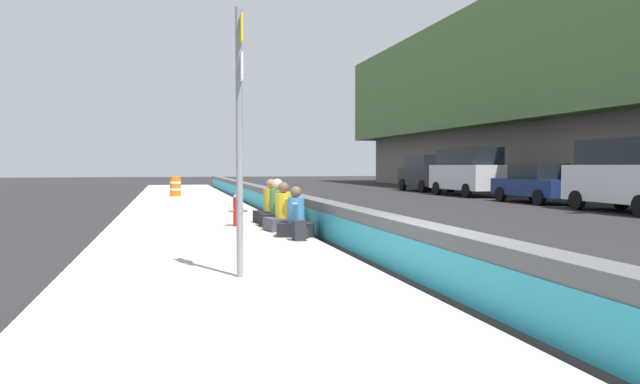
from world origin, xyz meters
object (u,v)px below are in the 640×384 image
(fire_hydrant, at_px, (238,208))
(parked_car_third, at_px, (632,174))
(seated_person_far, at_px, (271,209))
(parked_car_midline, at_px, (467,171))
(seated_person_middle, at_px, (284,215))
(parked_car_fourth, at_px, (537,183))
(construction_barrel, at_px, (175,186))
(backpack, at_px, (300,231))
(seated_person_foreground, at_px, (296,220))
(seated_person_rear, at_px, (278,211))
(route_sign_post, at_px, (239,123))
(parked_car_far, at_px, (426,173))

(fire_hydrant, bearing_deg, parked_car_third, -79.63)
(seated_person_far, xyz_separation_m, parked_car_midline, (13.64, -12.88, 0.85))
(seated_person_middle, height_order, parked_car_fourth, parked_car_fourth)
(fire_hydrant, distance_m, parked_car_midline, 19.96)
(parked_car_third, bearing_deg, construction_barrel, 50.04)
(parked_car_midline, bearing_deg, backpack, 143.50)
(seated_person_far, bearing_deg, fire_hydrant, 127.30)
(seated_person_middle, bearing_deg, parked_car_midline, -39.62)
(seated_person_foreground, relative_size, seated_person_rear, 0.90)
(route_sign_post, bearing_deg, fire_hydrant, -6.12)
(seated_person_rear, height_order, backpack, seated_person_rear)
(parked_car_third, bearing_deg, parked_car_fourth, -0.73)
(parked_car_midline, bearing_deg, seated_person_middle, 140.38)
(backpack, height_order, parked_car_far, parked_car_far)
(backpack, bearing_deg, route_sign_post, 156.23)
(backpack, distance_m, parked_car_far, 26.72)
(seated_person_foreground, height_order, parked_car_far, parked_car_far)
(seated_person_middle, height_order, parked_car_midline, parked_car_midline)
(construction_barrel, height_order, parked_car_fourth, parked_car_fourth)
(construction_barrel, distance_m, parked_car_third, 19.73)
(seated_person_rear, distance_m, construction_barrel, 15.56)
(seated_person_foreground, relative_size, parked_car_fourth, 0.23)
(fire_hydrant, relative_size, parked_car_fourth, 0.19)
(route_sign_post, height_order, parked_car_third, route_sign_post)
(seated_person_foreground, distance_m, parked_car_fourth, 16.61)
(fire_hydrant, height_order, construction_barrel, construction_barrel)
(backpack, distance_m, parked_car_fourth, 17.18)
(route_sign_post, distance_m, seated_person_far, 7.89)
(seated_person_rear, bearing_deg, seated_person_middle, 177.72)
(seated_person_middle, height_order, seated_person_far, seated_person_far)
(seated_person_far, bearing_deg, backpack, 178.93)
(seated_person_middle, xyz_separation_m, construction_barrel, (16.43, 2.25, 0.13))
(fire_hydrant, bearing_deg, backpack, -164.37)
(seated_person_middle, xyz_separation_m, parked_car_far, (21.34, -13.11, 0.70))
(seated_person_far, height_order, parked_car_far, parked_car_far)
(route_sign_post, bearing_deg, seated_person_rear, -14.33)
(seated_person_foreground, height_order, seated_person_rear, seated_person_rear)
(seated_person_far, relative_size, construction_barrel, 1.21)
(construction_barrel, bearing_deg, backpack, -173.10)
(backpack, xyz_separation_m, parked_car_far, (23.25, -13.14, 0.85))
(backpack, bearing_deg, parked_car_far, -29.48)
(seated_person_far, relative_size, parked_car_far, 0.24)
(parked_car_far, bearing_deg, route_sign_post, 151.26)
(seated_person_middle, xyz_separation_m, parked_car_midline, (15.61, -12.92, 0.87))
(seated_person_rear, xyz_separation_m, parked_car_third, (2.73, -12.82, 0.85))
(route_sign_post, xyz_separation_m, backpack, (3.65, -1.61, -1.88))
(fire_hydrant, relative_size, parked_car_far, 0.18)
(seated_person_foreground, bearing_deg, parked_car_midline, -37.55)
(seated_person_far, xyz_separation_m, parked_car_far, (19.38, -13.07, 0.68))
(seated_person_middle, bearing_deg, seated_person_rear, -2.28)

